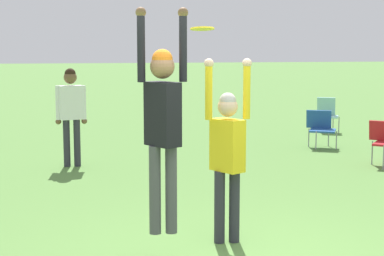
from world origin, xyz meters
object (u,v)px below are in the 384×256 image
(camping_chair_0, at_px, (328,112))
(camping_chair_1, at_px, (321,126))
(person_jumping, at_px, (163,114))
(frisbee, at_px, (202,29))
(person_defending, at_px, (227,147))
(person_spectator_near, at_px, (71,108))

(camping_chair_0, xyz_separation_m, camping_chair_1, (-0.99, -2.18, -0.04))
(person_jumping, bearing_deg, frisbee, -83.09)
(person_defending, distance_m, person_spectator_near, 5.10)
(camping_chair_0, relative_size, person_spectator_near, 0.48)
(camping_chair_0, bearing_deg, person_jumping, 84.08)
(frisbee, distance_m, person_spectator_near, 5.26)
(camping_chair_0, distance_m, person_spectator_near, 7.09)
(person_defending, xyz_separation_m, camping_chair_0, (4.35, 8.21, -0.59))
(person_jumping, relative_size, camping_chair_0, 2.67)
(person_jumping, distance_m, camping_chair_0, 10.15)
(frisbee, height_order, person_spectator_near, frisbee)
(camping_chair_1, height_order, person_spectator_near, person_spectator_near)
(person_spectator_near, bearing_deg, camping_chair_0, 13.33)
(frisbee, relative_size, person_spectator_near, 0.15)
(person_spectator_near, bearing_deg, frisbee, -88.67)
(frisbee, bearing_deg, camping_chair_1, 59.10)
(camping_chair_1, bearing_deg, person_jumping, 82.37)
(person_defending, distance_m, camping_chair_1, 6.94)
(frisbee, distance_m, camping_chair_1, 7.40)
(person_defending, xyz_separation_m, frisbee, (-0.30, -0.10, 1.29))
(camping_chair_1, bearing_deg, camping_chair_0, -89.52)
(person_defending, height_order, person_spectator_near, person_defending)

